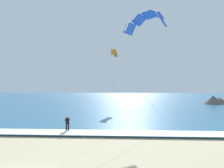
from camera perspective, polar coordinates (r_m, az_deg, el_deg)
name	(u,v)px	position (r m, az deg, el deg)	size (l,w,h in m)	color
sea	(110,99)	(82.37, -0.39, -3.34)	(200.00, 120.00, 0.20)	teal
surf_foam	(62,132)	(24.21, -11.03, -10.52)	(200.00, 2.77, 0.04)	white
surfboard	(67,133)	(24.96, -9.94, -10.66)	(0.85, 1.47, 0.09)	#239EC6
kitesurfer	(67,123)	(24.83, -9.94, -8.58)	(0.63, 0.62, 1.69)	black
kite_primary	(146,19)	(31.24, 7.65, 14.12)	(9.87, 8.53, 12.16)	blue
kite_distant	(114,51)	(49.36, 0.41, 7.31)	(1.35, 4.34, 1.57)	orange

